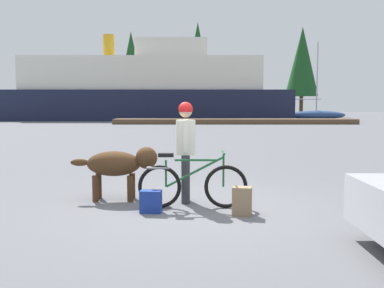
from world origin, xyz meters
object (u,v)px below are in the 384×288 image
at_px(bicycle, 191,185).
at_px(sailboat_moored, 316,114).
at_px(person_cyclist, 185,143).
at_px(backpack, 241,201).
at_px(handbag_pannier, 150,202).
at_px(ferry_boat, 144,90).
at_px(dog, 119,164).

height_order(bicycle, sailboat_moored, sailboat_moored).
height_order(bicycle, person_cyclist, person_cyclist).
distance_m(backpack, handbag_pannier, 1.37).
relative_size(backpack, ferry_boat, 0.01).
relative_size(backpack, handbag_pannier, 1.25).
distance_m(bicycle, handbag_pannier, 0.71).
bearing_deg(sailboat_moored, backpack, -107.25).
bearing_deg(bicycle, backpack, -30.41).
xyz_separation_m(bicycle, backpack, (0.74, -0.43, -0.16)).
distance_m(person_cyclist, dog, 1.20).
distance_m(person_cyclist, handbag_pannier, 1.21).
distance_m(bicycle, ferry_boat, 38.30).
bearing_deg(handbag_pannier, bicycle, 25.03).
height_order(person_cyclist, ferry_boat, ferry_boat).
distance_m(dog, backpack, 2.25).
bearing_deg(backpack, person_cyclist, 134.56).
height_order(person_cyclist, dog, person_cyclist).
bearing_deg(backpack, bicycle, 149.59).
height_order(backpack, handbag_pannier, backpack).
height_order(dog, ferry_boat, ferry_boat).
height_order(bicycle, ferry_boat, ferry_boat).
bearing_deg(person_cyclist, backpack, -45.44).
xyz_separation_m(bicycle, handbag_pannier, (-0.62, -0.29, -0.20)).
relative_size(bicycle, sailboat_moored, 0.22).
relative_size(bicycle, backpack, 4.09).
height_order(ferry_boat, sailboat_moored, ferry_boat).
relative_size(backpack, sailboat_moored, 0.05).
relative_size(bicycle, handbag_pannier, 5.09).
height_order(dog, sailboat_moored, sailboat_moored).
bearing_deg(sailboat_moored, handbag_pannier, -109.11).
distance_m(dog, ferry_boat, 37.58).
height_order(bicycle, dog, dog).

